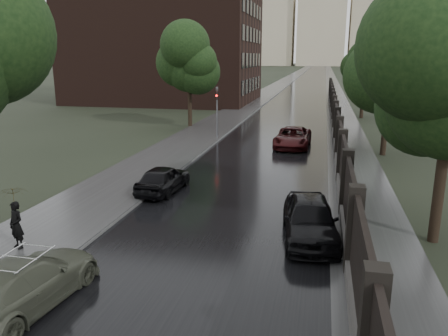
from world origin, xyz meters
TOP-DOWN VIEW (x-y plane):
  - road at (0.00, 190.00)m, footprint 8.00×420.00m
  - sidewalk_left at (-6.00, 190.00)m, footprint 4.00×420.00m
  - verge_right at (5.50, 190.00)m, footprint 3.00×420.00m
  - fence_right at (4.60, 32.01)m, footprint 0.45×75.72m
  - tree_left_far at (-8.00, 30.00)m, footprint 4.25×4.25m
  - tree_right_b at (7.50, 22.00)m, footprint 4.08×4.08m
  - tree_right_c at (7.50, 40.00)m, footprint 4.08×4.08m
  - traffic_light at (-4.30, 24.99)m, footprint 0.16×0.32m
  - brick_building at (-18.00, 52.00)m, footprint 24.00×18.00m
  - stalinist_tower at (0.00, 300.00)m, footprint 92.00×30.00m
  - volga_sedan at (-3.60, 1.27)m, footprint 2.28×4.79m
  - hatchback_left at (-3.60, 11.31)m, footprint 1.77×3.89m
  - car_right_near at (3.30, 7.24)m, footprint 2.29×4.63m
  - car_right_far at (1.60, 23.15)m, footprint 2.50×5.13m
  - pedestrian_umbrella at (-5.92, 4.08)m, footprint 1.18×1.19m

SIDE VIEW (x-z plane):
  - road at x=0.00m, z-range 0.00..0.02m
  - verge_right at x=5.50m, z-range 0.00..0.08m
  - sidewalk_left at x=-6.00m, z-range 0.00..0.16m
  - hatchback_left at x=-3.60m, z-range 0.00..1.29m
  - volga_sedan at x=-3.60m, z-range 0.00..1.35m
  - car_right_far at x=1.60m, z-range 0.00..1.41m
  - car_right_near at x=3.30m, z-range 0.00..1.52m
  - fence_right at x=4.60m, z-range -0.34..2.36m
  - pedestrian_umbrella at x=-5.92m, z-range 0.57..3.02m
  - traffic_light at x=-4.30m, z-range 0.40..4.40m
  - tree_right_b at x=7.50m, z-range 1.44..8.46m
  - tree_right_c at x=7.50m, z-range 1.44..8.46m
  - tree_left_far at x=-8.00m, z-range 1.55..8.94m
  - brick_building at x=-18.00m, z-range 0.00..20.00m
  - stalinist_tower at x=0.00m, z-range -41.12..117.88m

